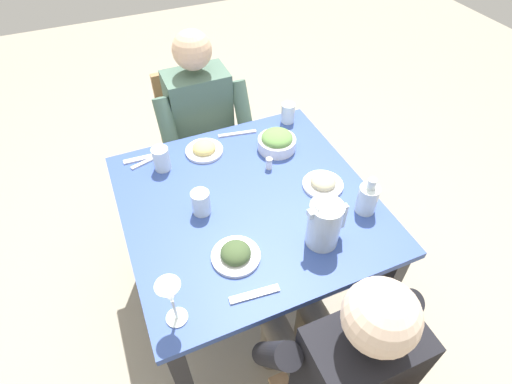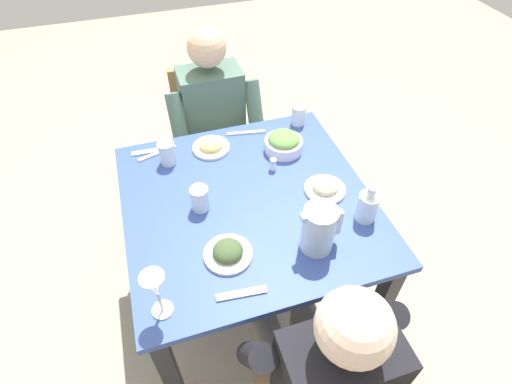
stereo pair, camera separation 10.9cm
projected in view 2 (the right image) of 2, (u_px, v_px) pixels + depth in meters
ground_plane at (250, 295)px, 2.16m from camera, size 8.00×8.00×0.00m
dining_table at (248, 218)px, 1.70m from camera, size 0.99×0.99×0.76m
chair_far at (211, 131)px, 2.39m from camera, size 0.40×0.40×0.86m
diner_near at (318, 362)px, 1.29m from camera, size 0.48×0.53×1.15m
diner_far at (217, 131)px, 2.15m from camera, size 0.48×0.53×1.15m
water_pitcher at (319, 229)px, 1.39m from camera, size 0.16×0.12×0.19m
salad_bowl at (284, 143)px, 1.81m from camera, size 0.17×0.17×0.09m
plate_dolmas at (228, 252)px, 1.42m from camera, size 0.18×0.18×0.06m
plate_beans at (325, 188)px, 1.64m from camera, size 0.17×0.17×0.05m
plate_fries at (211, 146)px, 1.83m from camera, size 0.17×0.17×0.05m
water_glass_near_left at (200, 199)px, 1.55m from camera, size 0.07×0.07×0.10m
water_glass_center at (167, 153)px, 1.74m from camera, size 0.07×0.07×0.11m
water_glass_far_left at (299, 115)px, 1.95m from camera, size 0.07×0.07×0.10m
wine_glass at (155, 287)px, 1.18m from camera, size 0.08×0.08×0.20m
oil_carafe at (367, 208)px, 1.51m from camera, size 0.08×0.08×0.16m
salt_shaker at (273, 164)px, 1.73m from camera, size 0.03×0.03×0.05m
fork_near at (241, 294)px, 1.32m from camera, size 0.17×0.04×0.01m
knife_near at (246, 133)px, 1.92m from camera, size 0.19×0.05×0.01m
fork_far at (150, 151)px, 1.83m from camera, size 0.17×0.03×0.01m
knife_far at (157, 153)px, 1.82m from camera, size 0.18×0.07×0.01m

